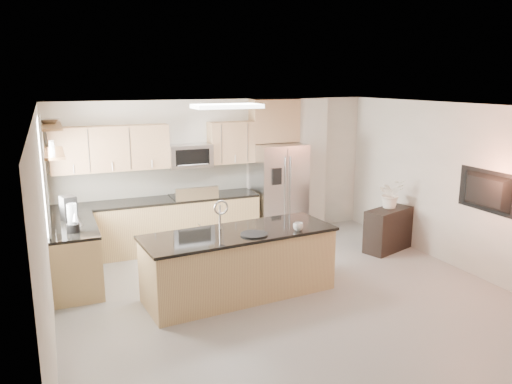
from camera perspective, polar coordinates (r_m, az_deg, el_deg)
name	(u,v)px	position (r m, az deg, el deg)	size (l,w,h in m)	color
floor	(298,306)	(6.84, 4.77, -12.81)	(6.50, 6.50, 0.00)	gray
ceiling	(301,108)	(6.19, 5.21, 9.49)	(6.00, 6.50, 0.02)	white
wall_back	(219,170)	(9.32, -4.29, 2.52)	(6.00, 0.02, 2.60)	beige
wall_left	(45,240)	(5.71, -22.93, -5.04)	(0.02, 6.50, 2.60)	beige
wall_right	(477,192)	(8.19, 23.93, 0.04)	(0.02, 6.50, 2.60)	beige
back_counter	(159,224)	(8.91, -11.05, -3.64)	(3.55, 0.66, 1.44)	tan
left_counter	(75,255)	(7.73, -20.02, -6.83)	(0.66, 1.50, 0.92)	tan
range	(194,221)	(9.03, -7.15, -3.26)	(0.76, 0.64, 1.14)	black
upper_cabinets	(149,147)	(8.77, -12.13, 5.10)	(3.50, 0.33, 0.75)	tan
microwave	(190,156)	(8.91, -7.57, 4.12)	(0.76, 0.40, 0.40)	#B7B7BA
refrigerator	(278,191)	(9.45, 2.59, 0.15)	(0.92, 0.78, 1.78)	#B7B7BA
partition_column	(309,165)	(9.91, 6.04, 3.09)	(0.60, 0.30, 2.60)	beige
window	(44,176)	(7.43, -23.03, 1.67)	(0.04, 1.15, 1.65)	white
shelf_lower	(52,153)	(7.48, -22.26, 4.14)	(0.30, 1.20, 0.04)	brown
shelf_upper	(50,126)	(7.44, -22.50, 6.96)	(0.30, 1.20, 0.04)	brown
ceiling_fixture	(227,106)	(7.50, -3.34, 9.77)	(1.00, 0.50, 0.06)	white
island	(239,263)	(6.97, -1.91, -8.13)	(2.73, 1.18, 1.34)	tan
credenza	(388,230)	(9.07, 14.86, -4.17)	(0.94, 0.39, 0.75)	black
cup	(298,227)	(6.87, 4.83, -3.97)	(0.14, 0.14, 0.11)	silver
platter	(254,234)	(6.67, -0.23, -4.86)	(0.37, 0.37, 0.02)	black
blender	(72,220)	(7.19, -20.24, -3.01)	(0.17, 0.17, 0.40)	black
kettle	(75,219)	(7.51, -19.94, -2.90)	(0.18, 0.18, 0.22)	#B7B7BA
coffee_maker	(69,209)	(7.82, -20.62, -1.80)	(0.25, 0.28, 0.36)	black
bowl	(49,120)	(7.67, -22.56, 7.56)	(0.36, 0.36, 0.09)	#B7B7BA
flower_vase	(391,186)	(8.99, 15.18, 0.63)	(0.69, 0.60, 0.76)	white
television	(483,192)	(7.99, 24.55, 0.04)	(1.08, 0.14, 0.62)	black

